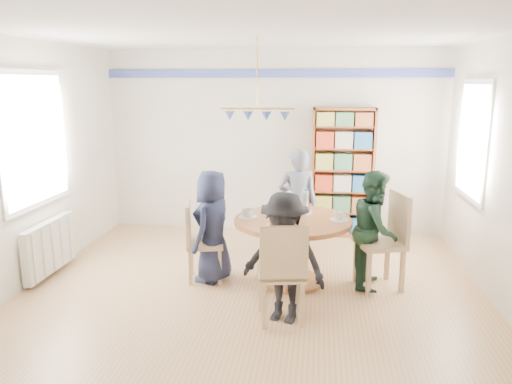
% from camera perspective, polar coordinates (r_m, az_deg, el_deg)
% --- Properties ---
extents(ground, '(5.00, 5.00, 0.00)m').
position_cam_1_polar(ground, '(5.41, -0.55, -11.85)').
color(ground, tan).
extents(room_shell, '(5.00, 5.00, 5.00)m').
position_cam_1_polar(room_shell, '(5.85, -1.96, 6.78)').
color(room_shell, white).
rests_on(room_shell, ground).
extents(radiator, '(0.12, 1.00, 0.60)m').
position_cam_1_polar(radiator, '(6.32, -22.53, -5.80)').
color(radiator, silver).
rests_on(radiator, ground).
extents(dining_table, '(1.30, 1.30, 0.75)m').
position_cam_1_polar(dining_table, '(5.58, 4.21, -4.98)').
color(dining_table, brown).
rests_on(dining_table, ground).
extents(chair_left, '(0.48, 0.48, 0.91)m').
position_cam_1_polar(chair_left, '(5.71, -6.63, -5.26)').
color(chair_left, tan).
rests_on(chair_left, ground).
extents(chair_right, '(0.59, 0.59, 1.06)m').
position_cam_1_polar(chair_right, '(5.65, 14.81, -4.88)').
color(chair_right, tan).
rests_on(chair_right, ground).
extents(chair_far, '(0.47, 0.47, 0.88)m').
position_cam_1_polar(chair_far, '(6.57, 4.41, -2.98)').
color(chair_far, tan).
rests_on(chair_far, ground).
extents(chair_near, '(0.51, 0.51, 0.99)m').
position_cam_1_polar(chair_near, '(4.66, 3.02, -8.75)').
color(chair_near, tan).
rests_on(chair_near, ground).
extents(person_left, '(0.56, 0.71, 1.28)m').
position_cam_1_polar(person_left, '(5.65, -4.98, -3.92)').
color(person_left, '#161B32').
rests_on(person_left, ground).
extents(person_right, '(0.59, 0.71, 1.30)m').
position_cam_1_polar(person_right, '(5.63, 13.44, -4.16)').
color(person_right, '#183122').
rests_on(person_right, ground).
extents(person_far, '(0.56, 0.42, 1.41)m').
position_cam_1_polar(person_far, '(6.43, 4.76, -1.29)').
color(person_far, gray).
rests_on(person_far, ground).
extents(person_near, '(0.91, 0.68, 1.25)m').
position_cam_1_polar(person_near, '(4.69, 3.23, -7.52)').
color(person_near, black).
rests_on(person_near, ground).
extents(bookshelf, '(0.89, 0.27, 1.88)m').
position_cam_1_polar(bookshelf, '(7.35, 9.86, 2.05)').
color(bookshelf, brown).
rests_on(bookshelf, ground).
extents(tableware, '(1.22, 1.22, 0.32)m').
position_cam_1_polar(tableware, '(5.54, 4.00, -2.30)').
color(tableware, white).
rests_on(tableware, dining_table).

